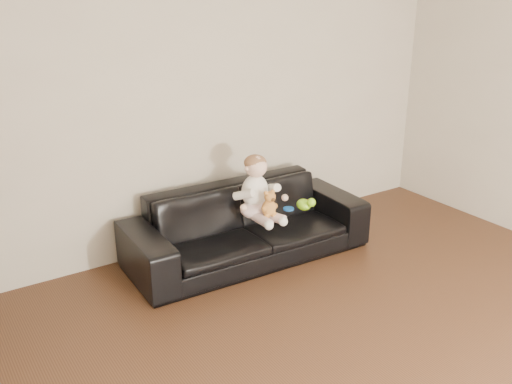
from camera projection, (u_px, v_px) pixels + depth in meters
wall_back at (201, 97)px, 4.74m from camera, size 5.00×0.00×5.00m
sofa at (247, 224)px, 4.77m from camera, size 2.05×0.86×0.59m
baby at (257, 191)px, 4.58m from camera, size 0.37×0.45×0.53m
teddy_bear at (269, 204)px, 4.48m from camera, size 0.14×0.14×0.22m
toy_green at (304, 205)px, 4.80m from camera, size 0.15×0.17×0.10m
toy_rattle at (308, 204)px, 4.87m from camera, size 0.07×0.07×0.06m
toy_blue_disc at (289, 209)px, 4.82m from camera, size 0.12×0.12×0.01m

